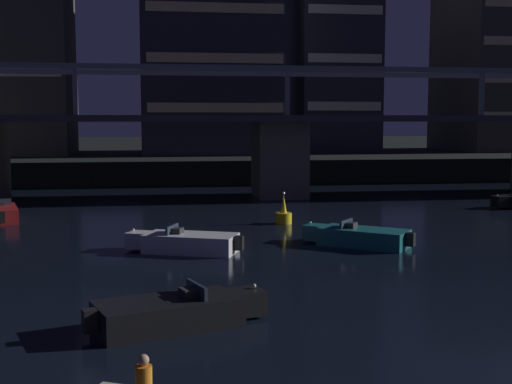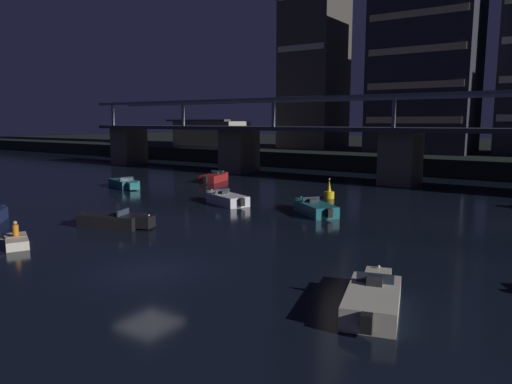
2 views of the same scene
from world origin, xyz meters
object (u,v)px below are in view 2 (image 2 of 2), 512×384
at_px(tower_west_low, 315,25).
at_px(dinghy_with_paddler, 16,241).
at_px(tower_west_tall, 425,70).
at_px(speedboat_far_left, 373,299).
at_px(waterfront_pavilion, 211,134).
at_px(speedboat_near_left, 314,208).
at_px(speedboat_mid_center, 125,184).
at_px(river_bridge, 401,146).
at_px(channel_buoy, 329,193).
at_px(speedboat_far_center, 215,178).
at_px(speedboat_near_right, 115,220).
at_px(speedboat_far_right, 226,199).

height_order(tower_west_low, dinghy_with_paddler, tower_west_low).
distance_m(tower_west_tall, speedboat_far_left, 58.02).
bearing_deg(waterfront_pavilion, tower_west_tall, 14.40).
xyz_separation_m(speedboat_near_left, speedboat_far_left, (9.88, -14.66, 0.00)).
relative_size(waterfront_pavilion, speedboat_far_left, 2.39).
bearing_deg(tower_west_tall, speedboat_mid_center, -115.68).
distance_m(river_bridge, waterfront_pavilion, 37.83).
relative_size(speedboat_mid_center, channel_buoy, 2.91).
relative_size(tower_west_tall, speedboat_far_left, 4.56).
bearing_deg(waterfront_pavilion, speedboat_mid_center, -65.60).
distance_m(tower_west_low, speedboat_far_center, 38.19).
bearing_deg(tower_west_low, speedboat_far_left, -60.67).
xyz_separation_m(tower_west_low, speedboat_near_left, (21.79, -41.70, -21.72)).
distance_m(speedboat_near_left, speedboat_far_left, 17.68).
distance_m(tower_west_tall, speedboat_mid_center, 45.15).
relative_size(speedboat_near_right, speedboat_mid_center, 1.00).
xyz_separation_m(speedboat_near_left, speedboat_far_center, (-17.90, 10.53, 0.00)).
distance_m(speedboat_near_left, speedboat_near_right, 13.96).
bearing_deg(river_bridge, speedboat_mid_center, -139.92).
xyz_separation_m(waterfront_pavilion, channel_buoy, (33.78, -24.85, -3.96)).
xyz_separation_m(waterfront_pavilion, speedboat_near_left, (35.95, -31.83, -4.02)).
bearing_deg(speedboat_near_left, speedboat_near_right, -127.98).
height_order(speedboat_far_right, dinghy_with_paddler, dinghy_with_paddler).
bearing_deg(channel_buoy, river_bridge, 80.64).
distance_m(tower_west_low, tower_west_tall, 20.19).
distance_m(speedboat_near_left, speedboat_far_right, 7.85).
relative_size(waterfront_pavilion, channel_buoy, 7.05).
height_order(speedboat_far_center, speedboat_far_right, same).
xyz_separation_m(tower_west_low, tower_west_tall, (18.36, -1.52, -8.26)).
distance_m(speedboat_far_left, dinghy_with_paddler, 19.30).
relative_size(river_bridge, waterfront_pavilion, 7.37).
xyz_separation_m(speedboat_far_right, channel_buoy, (5.67, 7.33, 0.06)).
height_order(speedboat_near_right, speedboat_far_left, same).
bearing_deg(tower_west_low, dinghy_with_paddler, -77.97).
xyz_separation_m(speedboat_near_left, speedboat_far_right, (-7.84, -0.35, 0.00)).
bearing_deg(tower_west_low, speedboat_mid_center, -90.46).
height_order(speedboat_near_left, dinghy_with_paddler, dinghy_with_paddler).
bearing_deg(tower_west_tall, speedboat_far_center, -116.00).
bearing_deg(speedboat_far_right, speedboat_far_center, 132.78).
height_order(speedboat_near_right, speedboat_far_right, same).
bearing_deg(dinghy_with_paddler, waterfront_pavilion, 118.63).
height_order(waterfront_pavilion, speedboat_far_right, waterfront_pavilion).
bearing_deg(speedboat_far_center, dinghy_with_paddler, -72.62).
relative_size(tower_west_low, speedboat_far_center, 7.73).
bearing_deg(tower_west_tall, waterfront_pavilion, -165.60).
xyz_separation_m(speedboat_mid_center, speedboat_far_right, (14.28, -1.68, 0.00)).
xyz_separation_m(tower_west_tall, speedboat_far_right, (-4.40, -40.52, -13.46)).
bearing_deg(river_bridge, speedboat_near_right, -105.46).
bearing_deg(speedboat_far_center, speedboat_far_right, -47.22).
bearing_deg(tower_west_low, speedboat_far_center, -82.88).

